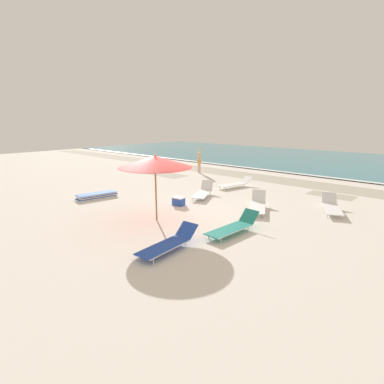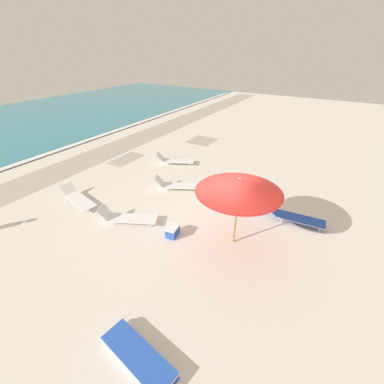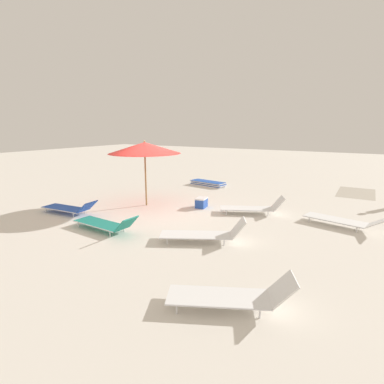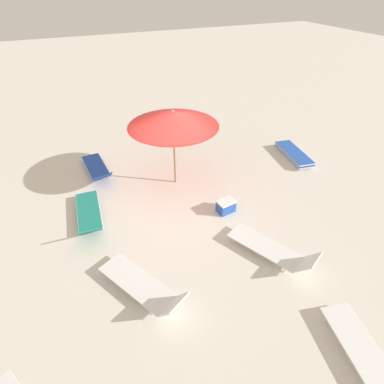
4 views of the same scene
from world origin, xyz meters
TOP-DOWN VIEW (x-y plane):
  - ground_plane at (0.00, 0.01)m, footprint 60.00×60.00m
  - beach_umbrella at (-0.28, -0.89)m, footprint 2.67×2.67m
  - lounger_stack at (-4.85, -0.65)m, footprint 0.91×1.98m
  - sun_lounger_under_umbrella at (-1.32, 5.78)m, footprint 1.06×2.30m
  - sun_lounger_near_water_left at (-1.29, 2.98)m, footprint 1.49×2.20m
  - sun_lounger_near_water_right at (1.84, 2.77)m, footprint 1.56×2.23m
  - sun_lounger_mid_beach_solo at (1.98, -2.42)m, footprint 0.77×2.15m
  - sun_lounger_mid_beach_pair_a at (2.57, -0.07)m, footprint 0.74×2.22m
  - cooler_box at (-1.07, 1.07)m, footprint 0.54×0.42m

SIDE VIEW (x-z plane):
  - ground_plane at x=0.00m, z-range -0.16..0.00m
  - lounger_stack at x=-4.85m, z-range 0.00..0.24m
  - cooler_box at x=-1.07m, z-range 0.00..0.37m
  - sun_lounger_under_umbrella at x=-1.32m, z-range -0.04..0.45m
  - sun_lounger_mid_beach_solo at x=1.98m, z-range -0.06..0.48m
  - sun_lounger_mid_beach_pair_a at x=2.57m, z-range -0.07..0.50m
  - sun_lounger_near_water_right at x=1.84m, z-range -0.09..0.53m
  - sun_lounger_near_water_left at x=-1.29m, z-range -0.09..0.53m
  - beach_umbrella at x=-0.28m, z-range 0.95..3.40m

